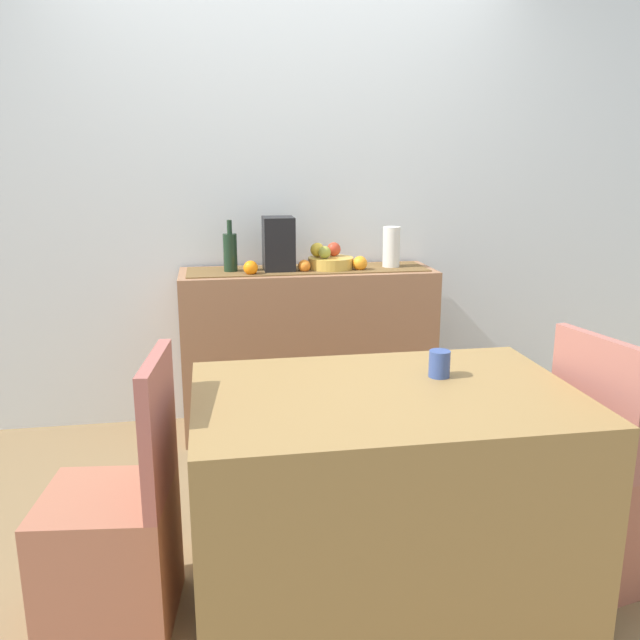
{
  "coord_description": "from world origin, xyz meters",
  "views": [
    {
      "loc": [
        -0.42,
        -2.52,
        1.48
      ],
      "look_at": [
        0.06,
        0.35,
        0.76
      ],
      "focal_mm": 36.96,
      "sensor_mm": 36.0,
      "label": 1
    }
  ],
  "objects_px": {
    "dining_table": "(383,494)",
    "coffee_cup": "(439,364)",
    "wine_bottle": "(230,252)",
    "fruit_bowl": "(331,263)",
    "ceramic_vase": "(391,247)",
    "sideboard_console": "(308,350)",
    "coffee_maker": "(279,244)",
    "chair_near_window": "(114,546)",
    "chair_by_corner": "(619,500)"
  },
  "relations": [
    {
      "from": "fruit_bowl",
      "to": "dining_table",
      "type": "height_order",
      "value": "fruit_bowl"
    },
    {
      "from": "dining_table",
      "to": "chair_by_corner",
      "type": "xyz_separation_m",
      "value": [
        0.89,
        -0.0,
        -0.1
      ]
    },
    {
      "from": "sideboard_console",
      "to": "ceramic_vase",
      "type": "height_order",
      "value": "ceramic_vase"
    },
    {
      "from": "fruit_bowl",
      "to": "coffee_maker",
      "type": "distance_m",
      "value": 0.3
    },
    {
      "from": "chair_near_window",
      "to": "chair_by_corner",
      "type": "distance_m",
      "value": 1.78
    },
    {
      "from": "coffee_maker",
      "to": "dining_table",
      "type": "bearing_deg",
      "value": -82.7
    },
    {
      "from": "ceramic_vase",
      "to": "wine_bottle",
      "type": "bearing_deg",
      "value": -180.0
    },
    {
      "from": "chair_by_corner",
      "to": "chair_near_window",
      "type": "bearing_deg",
      "value": 179.95
    },
    {
      "from": "chair_by_corner",
      "to": "ceramic_vase",
      "type": "bearing_deg",
      "value": 107.46
    },
    {
      "from": "ceramic_vase",
      "to": "dining_table",
      "type": "distance_m",
      "value": 1.66
    },
    {
      "from": "chair_near_window",
      "to": "chair_by_corner",
      "type": "height_order",
      "value": "same"
    },
    {
      "from": "sideboard_console",
      "to": "coffee_maker",
      "type": "distance_m",
      "value": 0.61
    },
    {
      "from": "wine_bottle",
      "to": "coffee_cup",
      "type": "height_order",
      "value": "wine_bottle"
    },
    {
      "from": "fruit_bowl",
      "to": "coffee_maker",
      "type": "height_order",
      "value": "coffee_maker"
    },
    {
      "from": "ceramic_vase",
      "to": "chair_by_corner",
      "type": "xyz_separation_m",
      "value": [
        0.47,
        -1.48,
        -0.74
      ]
    },
    {
      "from": "ceramic_vase",
      "to": "sideboard_console",
      "type": "bearing_deg",
      "value": 180.0
    },
    {
      "from": "dining_table",
      "to": "chair_by_corner",
      "type": "relative_size",
      "value": 1.39
    },
    {
      "from": "fruit_bowl",
      "to": "dining_table",
      "type": "relative_size",
      "value": 0.19
    },
    {
      "from": "dining_table",
      "to": "chair_near_window",
      "type": "bearing_deg",
      "value": -179.88
    },
    {
      "from": "sideboard_console",
      "to": "fruit_bowl",
      "type": "distance_m",
      "value": 0.5
    },
    {
      "from": "dining_table",
      "to": "chair_by_corner",
      "type": "height_order",
      "value": "chair_by_corner"
    },
    {
      "from": "coffee_maker",
      "to": "wine_bottle",
      "type": "bearing_deg",
      "value": -180.0
    },
    {
      "from": "dining_table",
      "to": "coffee_cup",
      "type": "xyz_separation_m",
      "value": [
        0.22,
        0.11,
        0.42
      ]
    },
    {
      "from": "ceramic_vase",
      "to": "dining_table",
      "type": "relative_size",
      "value": 0.18
    },
    {
      "from": "fruit_bowl",
      "to": "wine_bottle",
      "type": "xyz_separation_m",
      "value": [
        -0.53,
        -0.0,
        0.07
      ]
    },
    {
      "from": "coffee_maker",
      "to": "ceramic_vase",
      "type": "relative_size",
      "value": 1.28
    },
    {
      "from": "sideboard_console",
      "to": "chair_by_corner",
      "type": "height_order",
      "value": "chair_by_corner"
    },
    {
      "from": "ceramic_vase",
      "to": "chair_near_window",
      "type": "distance_m",
      "value": 2.11
    },
    {
      "from": "dining_table",
      "to": "coffee_cup",
      "type": "relative_size",
      "value": 13.41
    },
    {
      "from": "coffee_cup",
      "to": "wine_bottle",
      "type": "bearing_deg",
      "value": 115.82
    },
    {
      "from": "sideboard_console",
      "to": "wine_bottle",
      "type": "distance_m",
      "value": 0.69
    },
    {
      "from": "fruit_bowl",
      "to": "coffee_cup",
      "type": "relative_size",
      "value": 2.61
    },
    {
      "from": "sideboard_console",
      "to": "ceramic_vase",
      "type": "bearing_deg",
      "value": 0.0
    },
    {
      "from": "wine_bottle",
      "to": "coffee_cup",
      "type": "bearing_deg",
      "value": -64.18
    },
    {
      "from": "fruit_bowl",
      "to": "wine_bottle",
      "type": "height_order",
      "value": "wine_bottle"
    },
    {
      "from": "fruit_bowl",
      "to": "chair_by_corner",
      "type": "height_order",
      "value": "fruit_bowl"
    },
    {
      "from": "wine_bottle",
      "to": "chair_by_corner",
      "type": "xyz_separation_m",
      "value": [
        1.33,
        -1.48,
        -0.73
      ]
    },
    {
      "from": "sideboard_console",
      "to": "coffee_cup",
      "type": "bearing_deg",
      "value": -79.5
    },
    {
      "from": "chair_near_window",
      "to": "chair_by_corner",
      "type": "xyz_separation_m",
      "value": [
        1.78,
        -0.0,
        0.0
      ]
    },
    {
      "from": "ceramic_vase",
      "to": "dining_table",
      "type": "bearing_deg",
      "value": -106.07
    },
    {
      "from": "coffee_maker",
      "to": "chair_by_corner",
      "type": "height_order",
      "value": "coffee_maker"
    },
    {
      "from": "coffee_maker",
      "to": "chair_near_window",
      "type": "xyz_separation_m",
      "value": [
        -0.7,
        -1.48,
        -0.77
      ]
    },
    {
      "from": "fruit_bowl",
      "to": "coffee_cup",
      "type": "xyz_separation_m",
      "value": [
        0.13,
        -1.37,
        -0.14
      ]
    },
    {
      "from": "fruit_bowl",
      "to": "wine_bottle",
      "type": "distance_m",
      "value": 0.54
    },
    {
      "from": "wine_bottle",
      "to": "fruit_bowl",
      "type": "bearing_deg",
      "value": 0.0
    },
    {
      "from": "chair_near_window",
      "to": "sideboard_console",
      "type": "bearing_deg",
      "value": 59.91
    },
    {
      "from": "coffee_maker",
      "to": "dining_table",
      "type": "xyz_separation_m",
      "value": [
        0.19,
        -1.48,
        -0.67
      ]
    },
    {
      "from": "coffee_maker",
      "to": "coffee_cup",
      "type": "relative_size",
      "value": 3.04
    },
    {
      "from": "coffee_maker",
      "to": "ceramic_vase",
      "type": "bearing_deg",
      "value": 0.0
    },
    {
      "from": "sideboard_console",
      "to": "chair_near_window",
      "type": "bearing_deg",
      "value": -120.09
    }
  ]
}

